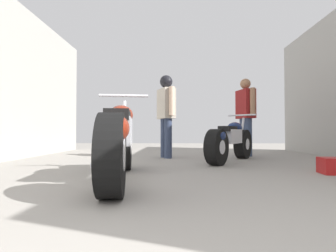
% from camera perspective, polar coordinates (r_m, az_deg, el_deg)
% --- Properties ---
extents(ground_plane, '(16.68, 16.68, 0.00)m').
position_cam_1_polar(ground_plane, '(3.89, 3.45, -9.05)').
color(ground_plane, gray).
extents(motorcycle_maroon_cruiser, '(0.68, 2.22, 1.04)m').
position_cam_1_polar(motorcycle_maroon_cruiser, '(2.81, -10.79, -2.96)').
color(motorcycle_maroon_cruiser, black).
rests_on(motorcycle_maroon_cruiser, ground_plane).
extents(motorcycle_black_naked, '(1.16, 1.67, 0.87)m').
position_cam_1_polar(motorcycle_black_naked, '(4.70, 13.62, -3.24)').
color(motorcycle_black_naked, black).
rests_on(motorcycle_black_naked, ground_plane).
extents(mechanic_in_blue, '(0.36, 0.69, 1.71)m').
position_cam_1_polar(mechanic_in_blue, '(5.94, 16.77, 2.97)').
color(mechanic_in_blue, '#384766').
rests_on(mechanic_in_blue, ground_plane).
extents(mechanic_with_helmet, '(0.40, 0.64, 1.68)m').
position_cam_1_polar(mechanic_with_helmet, '(5.26, -0.41, 3.95)').
color(mechanic_with_helmet, '#2D3851').
rests_on(mechanic_with_helmet, ground_plane).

